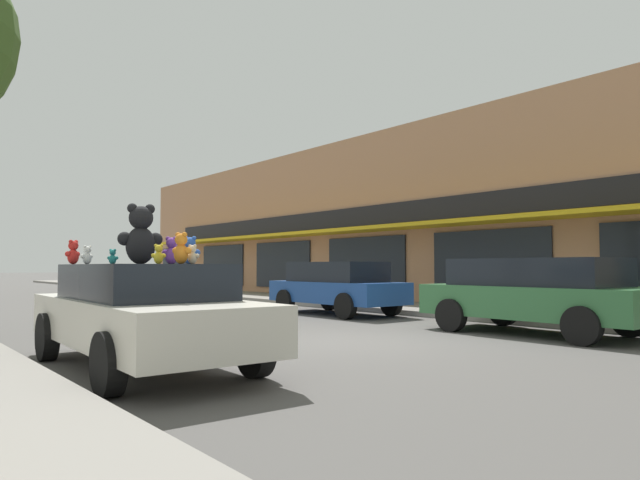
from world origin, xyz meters
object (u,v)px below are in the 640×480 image
(parked_car_far_center, at_px, (337,286))
(teddy_bear_blue, at_px, (190,251))
(teddy_bear_cream, at_px, (193,255))
(parked_car_far_left, at_px, (536,292))
(teddy_bear_teal, at_px, (113,257))
(teddy_bear_white, at_px, (87,255))
(teddy_bear_red, at_px, (73,253))
(teddy_bear_yellow, at_px, (159,254))
(teddy_bear_purple, at_px, (172,251))
(teddy_bear_giant, at_px, (141,235))
(teddy_bear_orange, at_px, (181,249))
(plush_art_car, at_px, (143,311))

(parked_car_far_center, bearing_deg, teddy_bear_blue, -143.16)
(teddy_bear_cream, height_order, parked_car_far_left, teddy_bear_cream)
(teddy_bear_teal, xyz_separation_m, teddy_bear_cream, (0.29, -1.89, 0.01))
(teddy_bear_white, bearing_deg, teddy_bear_cream, 97.67)
(teddy_bear_red, bearing_deg, teddy_bear_yellow, 79.19)
(teddy_bear_purple, relative_size, parked_car_far_left, 0.09)
(teddy_bear_giant, height_order, teddy_bear_red, teddy_bear_giant)
(teddy_bear_yellow, bearing_deg, teddy_bear_giant, -68.10)
(teddy_bear_cream, bearing_deg, teddy_bear_orange, 61.85)
(plush_art_car, xyz_separation_m, teddy_bear_cream, (0.20, -0.98, 0.72))
(teddy_bear_orange, height_order, parked_car_far_left, teddy_bear_orange)
(teddy_bear_purple, height_order, teddy_bear_red, teddy_bear_purple)
(teddy_bear_cream, xyz_separation_m, teddy_bear_yellow, (-0.30, 0.29, 0.00))
(plush_art_car, relative_size, teddy_bear_cream, 19.58)
(teddy_bear_white, relative_size, teddy_bear_teal, 1.10)
(teddy_bear_orange, bearing_deg, teddy_bear_purple, -40.88)
(teddy_bear_blue, relative_size, parked_car_far_center, 0.09)
(teddy_bear_cream, relative_size, teddy_bear_purple, 0.61)
(teddy_bear_yellow, bearing_deg, teddy_bear_blue, -122.93)
(teddy_bear_white, bearing_deg, teddy_bear_blue, 118.52)
(teddy_bear_white, distance_m, teddy_bear_cream, 1.61)
(teddy_bear_blue, height_order, parked_car_far_left, teddy_bear_blue)
(teddy_bear_orange, bearing_deg, teddy_bear_teal, -17.59)
(teddy_bear_cream, bearing_deg, parked_car_far_center, -85.78)
(parked_car_far_center, bearing_deg, teddy_bear_cream, -141.29)
(teddy_bear_cream, bearing_deg, teddy_bear_purple, -46.52)
(plush_art_car, bearing_deg, parked_car_far_left, -7.34)
(teddy_bear_white, relative_size, teddy_bear_blue, 0.67)
(teddy_bear_teal, xyz_separation_m, teddy_bear_blue, (0.53, -1.34, 0.07))
(teddy_bear_cream, xyz_separation_m, teddy_bear_orange, (-0.15, -0.02, 0.07))
(teddy_bear_teal, relative_size, teddy_bear_blue, 0.61)
(teddy_bear_giant, distance_m, teddy_bear_yellow, 1.02)
(teddy_bear_red, bearing_deg, teddy_bear_teal, 158.10)
(plush_art_car, distance_m, teddy_bear_purple, 0.92)
(parked_car_far_center, bearing_deg, teddy_bear_red, -153.86)
(teddy_bear_yellow, height_order, teddy_bear_red, teddy_bear_red)
(teddy_bear_white, distance_m, teddy_bear_teal, 0.70)
(teddy_bear_cream, xyz_separation_m, parked_car_far_left, (7.16, -0.22, -0.64))
(parked_car_far_left, bearing_deg, teddy_bear_cream, 178.21)
(teddy_bear_giant, relative_size, teddy_bear_yellow, 3.40)
(teddy_bear_white, relative_size, teddy_bear_yellow, 1.01)
(teddy_bear_blue, distance_m, teddy_bear_red, 1.66)
(teddy_bear_giant, bearing_deg, plush_art_car, 88.16)
(teddy_bear_purple, xyz_separation_m, parked_car_far_left, (6.93, -1.34, -0.71))
(teddy_bear_blue, distance_m, teddy_bear_yellow, 0.60)
(teddy_bear_cream, bearing_deg, plush_art_car, -22.82)
(teddy_bear_giant, relative_size, teddy_bear_blue, 2.25)
(plush_art_car, height_order, teddy_bear_yellow, teddy_bear_yellow)
(teddy_bear_white, distance_m, parked_car_far_left, 8.14)
(teddy_bear_purple, distance_m, teddy_bear_red, 1.29)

